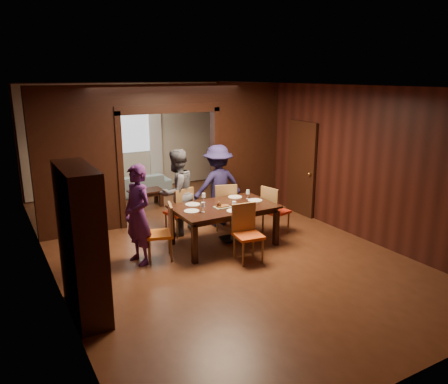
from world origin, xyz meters
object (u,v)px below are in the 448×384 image
person_grey (177,192)px  person_navy (218,186)px  chair_right (276,210)px  dining_table (224,225)px  chair_near (248,234)px  sofa (133,185)px  chair_left (159,232)px  hutch (82,243)px  person_purple (138,215)px  chair_far_r (224,205)px  coffee_table (146,198)px  chair_far_l (178,211)px

person_grey → person_navy: person_grey is taller
person_grey → chair_right: (1.73, -0.93, -0.37)m
dining_table → chair_near: (0.00, -0.85, 0.10)m
person_navy → chair_near: bearing=79.5°
sofa → chair_left: (-0.90, -4.18, 0.20)m
chair_near → hutch: (-2.78, -0.35, 0.52)m
person_purple → hutch: 1.68m
person_purple → hutch: (-1.15, -1.21, 0.16)m
person_purple → person_navy: size_ratio=0.99×
person_navy → chair_near: size_ratio=1.75×
dining_table → chair_far_r: bearing=60.0°
person_grey → hutch: 3.14m
dining_table → hutch: 3.09m
person_purple → chair_near: bearing=48.3°
person_purple → chair_right: person_purple is taller
person_grey → chair_right: bearing=130.5°
person_purple → chair_far_r: (2.09, 0.78, -0.36)m
coffee_table → hutch: (-2.36, -4.26, 0.80)m
hutch → dining_table: bearing=23.4°
person_grey → chair_right: 1.99m
sofa → coffee_table: (-0.03, -1.09, -0.08)m
chair_left → hutch: 1.97m
person_purple → dining_table: person_purple is taller
person_grey → chair_near: 1.91m
coffee_table → sofa: bearing=88.4°
person_navy → chair_far_l: person_navy is taller
sofa → chair_right: (1.60, -4.12, 0.20)m
coffee_table → chair_far_r: (0.88, -2.27, 0.28)m
chair_right → hutch: (-4.00, -1.23, 0.52)m
coffee_table → chair_right: (1.63, -3.03, 0.28)m
coffee_table → person_grey: bearing=-92.5°
person_purple → chair_far_l: 1.50m
person_navy → coffee_table: person_navy is taller
person_navy → dining_table: person_navy is taller
chair_far_l → chair_right: bearing=137.9°
person_purple → chair_left: 0.50m
person_purple → chair_far_r: size_ratio=1.74×
coffee_table → person_navy: bearing=-66.5°
dining_table → chair_left: size_ratio=1.90×
person_grey → chair_far_r: (0.97, -0.16, -0.37)m
sofa → chair_near: (0.39, -5.00, 0.20)m
chair_far_l → hutch: size_ratio=0.48×
chair_right → chair_far_l: same height
dining_table → chair_near: 0.85m
chair_left → chair_near: 1.52m
chair_far_r → person_grey: bearing=8.1°
chair_far_r → coffee_table: bearing=-51.1°
hutch → person_grey: bearing=43.5°
person_purple → person_grey: size_ratio=0.99×
person_navy → dining_table: 1.23m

